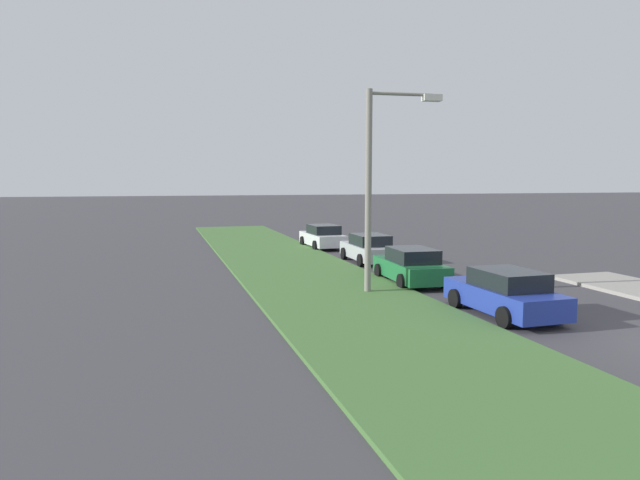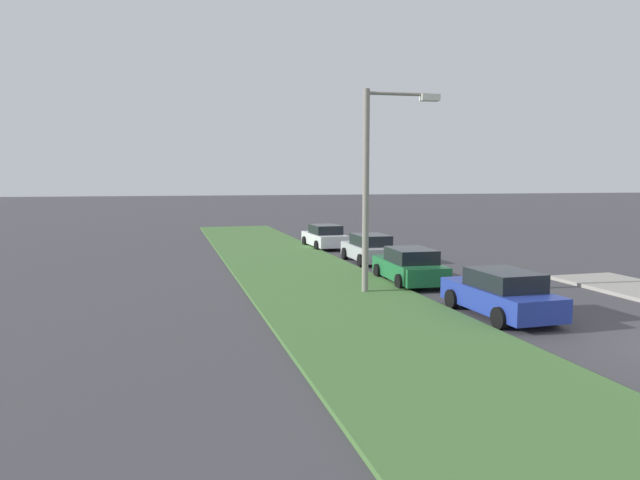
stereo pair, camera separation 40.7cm
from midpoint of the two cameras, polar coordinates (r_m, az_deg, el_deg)
name	(u,v)px [view 1 (the left image)]	position (r m, az deg, el deg)	size (l,w,h in m)	color
grass_median	(327,289)	(21.71, 0.15, -5.00)	(60.00, 6.00, 0.12)	#477238
parked_car_blue	(505,293)	(18.49, 17.63, -5.17)	(4.33, 2.08, 1.47)	#23389E
parked_car_green	(411,266)	(23.41, 8.71, -2.63)	(4.39, 2.19, 1.47)	#1E6B38
parked_car_silver	(369,249)	(29.09, 4.59, -0.89)	(4.33, 2.07, 1.47)	#B2B5BA
parked_car_white	(323,237)	(35.15, -0.04, 0.33)	(4.36, 2.14, 1.47)	silver
streetlight	(378,176)	(20.78, 5.32, 6.48)	(0.51, 2.88, 7.50)	gray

